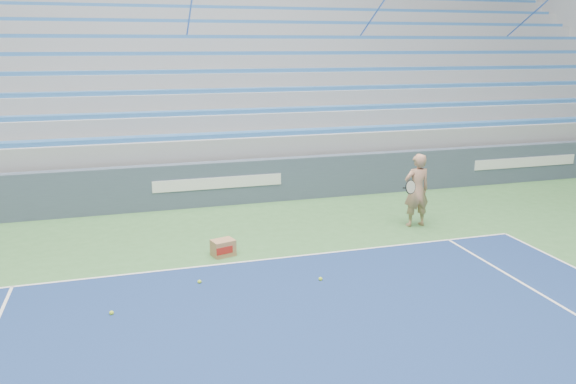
% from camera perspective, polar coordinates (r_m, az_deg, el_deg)
% --- Properties ---
extents(sponsor_barrier, '(30.00, 0.32, 1.10)m').
position_cam_1_polar(sponsor_barrier, '(14.12, -7.16, 0.87)').
color(sponsor_barrier, '#3E4B5E').
rests_on(sponsor_barrier, ground).
extents(bleachers, '(31.00, 9.15, 7.30)m').
position_cam_1_polar(bleachers, '(19.44, -10.15, 9.93)').
color(bleachers, '#919599').
rests_on(bleachers, ground).
extents(tennis_player, '(0.90, 0.81, 1.63)m').
position_cam_1_polar(tennis_player, '(12.60, 12.93, 0.18)').
color(tennis_player, tan).
rests_on(tennis_player, ground).
extents(ball_box, '(0.48, 0.42, 0.31)m').
position_cam_1_polar(ball_box, '(10.81, -6.60, -5.65)').
color(ball_box, '#9D714C').
rests_on(ball_box, ground).
extents(tennis_ball_0, '(0.07, 0.07, 0.07)m').
position_cam_1_polar(tennis_ball_0, '(8.94, -17.49, -11.64)').
color(tennis_ball_0, '#BFEC30').
rests_on(tennis_ball_0, ground).
extents(tennis_ball_1, '(0.07, 0.07, 0.07)m').
position_cam_1_polar(tennis_ball_1, '(9.68, -8.98, -9.00)').
color(tennis_ball_1, '#BFEC30').
rests_on(tennis_ball_1, ground).
extents(tennis_ball_2, '(0.07, 0.07, 0.07)m').
position_cam_1_polar(tennis_ball_2, '(9.69, 3.33, -8.82)').
color(tennis_ball_2, '#BFEC30').
rests_on(tennis_ball_2, ground).
extents(tennis_ball_3, '(0.07, 0.07, 0.07)m').
position_cam_1_polar(tennis_ball_3, '(10.77, -6.71, -6.43)').
color(tennis_ball_3, '#BFEC30').
rests_on(tennis_ball_3, ground).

